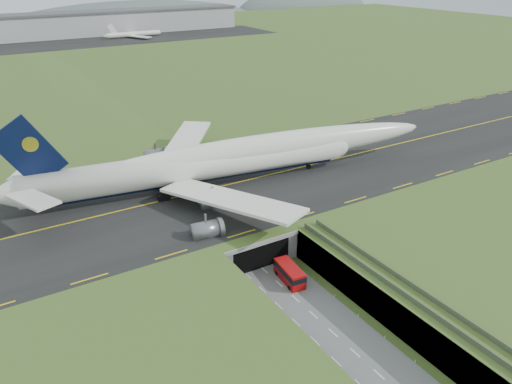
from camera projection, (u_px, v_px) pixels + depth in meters
ground at (286, 291)px, 87.21m from camera, size 900.00×900.00×0.00m
airfield_deck at (286, 276)px, 85.94m from camera, size 800.00×800.00×6.00m
trench_road at (312, 314)px, 81.35m from camera, size 12.00×75.00×0.20m
taxiway at (202, 191)px, 110.21m from camera, size 800.00×44.00×0.18m
tunnel_portal at (239, 233)px, 98.75m from camera, size 17.00×22.30×6.00m
guideway at (418, 304)px, 75.32m from camera, size 3.00×53.00×7.05m
jumbo_jet at (226, 160)px, 111.92m from camera, size 102.89×64.15×21.44m
shuttle_tram at (290, 273)px, 89.04m from camera, size 3.64×7.73×3.05m
cargo_terminal at (17, 27)px, 313.30m from camera, size 320.00×67.00×15.60m
distant_hills at (77, 28)px, 452.40m from camera, size 700.00×91.00×60.00m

